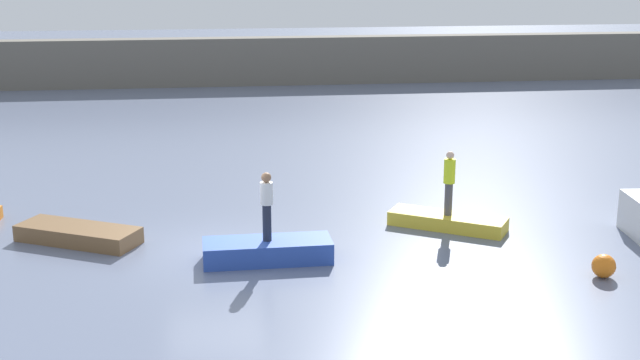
{
  "coord_description": "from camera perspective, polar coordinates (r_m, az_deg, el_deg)",
  "views": [
    {
      "loc": [
        0.23,
        -21.47,
        7.75
      ],
      "look_at": [
        3.21,
        3.11,
        0.93
      ],
      "focal_mm": 48.66,
      "sensor_mm": 36.0,
      "label": 1
    }
  ],
  "objects": [
    {
      "name": "ground_plane",
      "position": [
        22.83,
        -7.09,
        -4.58
      ],
      "size": [
        120.0,
        120.0,
        0.0
      ],
      "primitive_type": "plane",
      "color": "slate"
    },
    {
      "name": "embankment_wall",
      "position": [
        48.99,
        -7.18,
        7.72
      ],
      "size": [
        80.0,
        1.2,
        2.63
      ],
      "primitive_type": "cube",
      "color": "#666056",
      "rests_on": "ground_plane"
    },
    {
      "name": "rowboat_brown",
      "position": [
        24.05,
        -15.61,
        -3.45
      ],
      "size": [
        3.49,
        2.56,
        0.44
      ],
      "primitive_type": "cube",
      "rotation": [
        0.0,
        0.0,
        -0.48
      ],
      "color": "brown",
      "rests_on": "ground_plane"
    },
    {
      "name": "rowboat_blue",
      "position": [
        21.85,
        -3.48,
        -4.66
      ],
      "size": [
        3.24,
        1.21,
        0.54
      ],
      "primitive_type": "cube",
      "rotation": [
        0.0,
        0.0,
        0.02
      ],
      "color": "#2B4CAD",
      "rests_on": "ground_plane"
    },
    {
      "name": "rowboat_yellow",
      "position": [
        24.56,
        8.38,
        -2.7
      ],
      "size": [
        3.27,
        2.53,
        0.39
      ],
      "primitive_type": "cube",
      "rotation": [
        0.0,
        0.0,
        -0.55
      ],
      "color": "gold",
      "rests_on": "ground_plane"
    },
    {
      "name": "person_hiviz_shirt",
      "position": [
        24.21,
        8.5,
        0.02
      ],
      "size": [
        0.32,
        0.32,
        1.82
      ],
      "color": "#4C4C56",
      "rests_on": "rowboat_yellow"
    },
    {
      "name": "person_white_shirt",
      "position": [
        21.45,
        -3.53,
        -1.49
      ],
      "size": [
        0.32,
        0.32,
        1.76
      ],
      "color": "#232838",
      "rests_on": "rowboat_blue"
    },
    {
      "name": "mooring_buoy",
      "position": [
        21.84,
        18.16,
        -5.4
      ],
      "size": [
        0.57,
        0.57,
        0.57
      ],
      "primitive_type": "sphere",
      "color": "orange",
      "rests_on": "ground_plane"
    }
  ]
}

